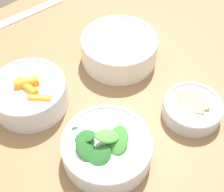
{
  "coord_description": "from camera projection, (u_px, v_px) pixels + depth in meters",
  "views": [
    {
      "loc": [
        -0.25,
        -0.32,
        1.3
      ],
      "look_at": [
        0.04,
        -0.02,
        0.78
      ],
      "focal_mm": 50.0,
      "sensor_mm": 36.0,
      "label": 1
    }
  ],
  "objects": [
    {
      "name": "dining_table",
      "position": [
        95.0,
        135.0,
        0.76
      ],
      "size": [
        1.31,
        0.95,
        0.75
      ],
      "color": "olive",
      "rests_on": "ground_plane"
    },
    {
      "name": "bowl_carrots",
      "position": [
        29.0,
        93.0,
        0.67
      ],
      "size": [
        0.16,
        0.16,
        0.07
      ],
      "color": "silver",
      "rests_on": "dining_table"
    },
    {
      "name": "bowl_greens",
      "position": [
        106.0,
        147.0,
        0.6
      ],
      "size": [
        0.17,
        0.17,
        0.08
      ],
      "color": "silver",
      "rests_on": "dining_table"
    },
    {
      "name": "bowl_beans_hotdog",
      "position": [
        119.0,
        49.0,
        0.77
      ],
      "size": [
        0.19,
        0.19,
        0.07
      ],
      "color": "silver",
      "rests_on": "dining_table"
    },
    {
      "name": "bowl_cookies",
      "position": [
        192.0,
        108.0,
        0.67
      ],
      "size": [
        0.13,
        0.13,
        0.05
      ],
      "color": "silver",
      "rests_on": "dining_table"
    },
    {
      "name": "ruler",
      "position": [
        16.0,
        18.0,
        0.89
      ],
      "size": [
        0.3,
        0.05,
        0.0
      ],
      "color": "#EFB7C6",
      "rests_on": "dining_table"
    }
  ]
}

